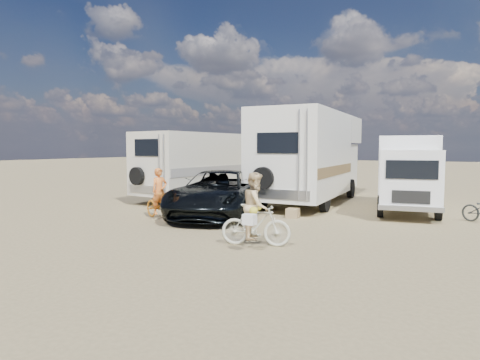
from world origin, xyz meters
The scene contains 11 objects.
ground centered at (0.00, 0.00, 0.00)m, with size 140.00×140.00×0.00m, color #907D56.
rv_main centered at (0.16, 7.36, 1.93)m, with size 2.80×8.28×3.87m, color silver, non-canonical shape.
rv_left centered at (-4.65, 7.00, 1.53)m, with size 2.43×8.49×3.06m, color #ECEACC, non-canonical shape.
box_truck centered at (4.22, 6.47, 1.41)m, with size 2.04×5.49×2.83m, color white, non-canonical shape.
dark_suv centered at (-1.60, 2.42, 0.80)m, with size 2.65×5.75×1.60m, color black.
bike_man centered at (-3.00, 0.85, 0.47)m, with size 0.62×1.78×0.93m, color orange.
bike_woman centered at (1.52, -1.10, 0.52)m, with size 0.48×1.72×1.03m, color beige.
rider_man centered at (-3.00, 0.85, 0.77)m, with size 0.56×0.37×1.55m, color orange.
rider_woman centered at (1.52, -1.10, 0.82)m, with size 0.79×0.62×1.63m, color #D6B681.
cooler centered at (-2.18, 4.14, 0.21)m, with size 0.51×0.37×0.41m, color navy.
crate centered at (0.90, 3.17, 0.16)m, with size 0.41×0.41×0.33m, color #977C51.
Camera 1 is at (5.83, -10.16, 2.41)m, focal length 31.06 mm.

